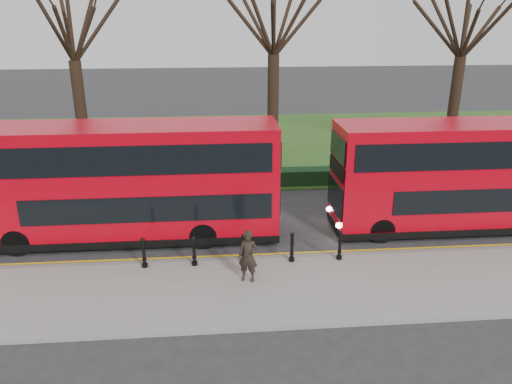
{
  "coord_description": "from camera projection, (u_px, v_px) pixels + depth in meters",
  "views": [
    {
      "loc": [
        -1.16,
        -16.27,
        8.2
      ],
      "look_at": [
        0.28,
        0.5,
        2.0
      ],
      "focal_mm": 35.0,
      "sensor_mm": 36.0,
      "label": 1
    }
  ],
  "objects": [
    {
      "name": "bus_rear",
      "position": [
        471.0,
        177.0,
        19.2
      ],
      "size": [
        10.6,
        2.44,
        4.22
      ],
      "color": "#B70212",
      "rests_on": "ground"
    },
    {
      "name": "grass_verge",
      "position": [
        233.0,
        144.0,
        32.16
      ],
      "size": [
        60.0,
        18.0,
        0.06
      ],
      "primitive_type": "cube",
      "color": "#2B4B19",
      "rests_on": "ground"
    },
    {
      "name": "tree_left",
      "position": [
        70.0,
        21.0,
        24.21
      ],
      "size": [
        6.73,
        6.73,
        10.51
      ],
      "color": "black",
      "rests_on": "ground"
    },
    {
      "name": "hedge",
      "position": [
        239.0,
        179.0,
        24.36
      ],
      "size": [
        60.0,
        0.9,
        0.8
      ],
      "primitive_type": "cube",
      "color": "black",
      "rests_on": "ground"
    },
    {
      "name": "pedestrian",
      "position": [
        248.0,
        256.0,
        15.43
      ],
      "size": [
        0.71,
        0.58,
        1.69
      ],
      "primitive_type": "imported",
      "rotation": [
        0.0,
        0.0,
        -0.33
      ],
      "color": "black",
      "rests_on": "pavement"
    },
    {
      "name": "ground",
      "position": [
        250.0,
        248.0,
        18.14
      ],
      "size": [
        120.0,
        120.0,
        0.0
      ],
      "primitive_type": "plane",
      "color": "#28282B",
      "rests_on": "ground"
    },
    {
      "name": "tree_mid",
      "position": [
        274.0,
        15.0,
        24.91
      ],
      "size": [
        6.98,
        6.98,
        10.91
      ],
      "color": "black",
      "rests_on": "ground"
    },
    {
      "name": "bollard_row",
      "position": [
        243.0,
        249.0,
        16.63
      ],
      "size": [
        6.7,
        0.15,
        1.0
      ],
      "color": "black",
      "rests_on": "pavement"
    },
    {
      "name": "kerb",
      "position": [
        252.0,
        260.0,
        17.18
      ],
      "size": [
        60.0,
        0.25,
        0.16
      ],
      "primitive_type": "cube",
      "color": "slate",
      "rests_on": "ground"
    },
    {
      "name": "bus_lead",
      "position": [
        128.0,
        183.0,
        18.24
      ],
      "size": [
        10.93,
        2.51,
        4.35
      ],
      "color": "#B70212",
      "rests_on": "ground"
    },
    {
      "name": "pavement",
      "position": [
        257.0,
        290.0,
        15.31
      ],
      "size": [
        60.0,
        4.0,
        0.15
      ],
      "primitive_type": "cube",
      "color": "gray",
      "rests_on": "ground"
    },
    {
      "name": "tree_right",
      "position": [
        466.0,
        19.0,
        25.8
      ],
      "size": [
        6.77,
        6.77,
        10.57
      ],
      "color": "black",
      "rests_on": "ground"
    },
    {
      "name": "yellow_line_inner",
      "position": [
        251.0,
        255.0,
        17.67
      ],
      "size": [
        60.0,
        0.1,
        0.01
      ],
      "primitive_type": "cube",
      "color": "yellow",
      "rests_on": "ground"
    },
    {
      "name": "yellow_line_outer",
      "position": [
        251.0,
        257.0,
        17.48
      ],
      "size": [
        60.0,
        0.1,
        0.01
      ],
      "primitive_type": "cube",
      "color": "yellow",
      "rests_on": "ground"
    }
  ]
}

